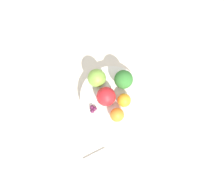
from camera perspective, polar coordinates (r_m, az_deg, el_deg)
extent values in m
plane|color=gray|center=(0.80, 0.00, -1.30)|extent=(6.00, 6.00, 0.00)
cube|color=beige|center=(0.79, 0.00, -1.14)|extent=(1.20, 1.20, 0.02)
cylinder|color=silver|center=(0.76, 0.00, -0.59)|extent=(0.22, 0.22, 0.04)
cylinder|color=#99C17A|center=(0.74, 2.90, 3.26)|extent=(0.02, 0.02, 0.02)
sphere|color=#2D6B28|center=(0.71, 3.03, 4.09)|extent=(0.06, 0.06, 0.06)
sphere|color=olive|center=(0.73, -4.00, 4.45)|extent=(0.06, 0.06, 0.06)
sphere|color=red|center=(0.71, -1.57, -0.39)|extent=(0.06, 0.06, 0.06)
sphere|color=orange|center=(0.70, 1.33, -5.19)|extent=(0.05, 0.05, 0.05)
sphere|color=orange|center=(0.72, 3.18, -1.38)|extent=(0.05, 0.05, 0.05)
sphere|color=#511938|center=(0.73, -5.16, -4.16)|extent=(0.01, 0.01, 0.01)
sphere|color=#511938|center=(0.73, -4.55, -3.57)|extent=(0.01, 0.01, 0.01)
sphere|color=#511938|center=(0.73, -5.28, -3.20)|extent=(0.01, 0.01, 0.01)
cube|color=silver|center=(0.76, -4.44, -15.51)|extent=(0.07, 0.07, 0.01)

